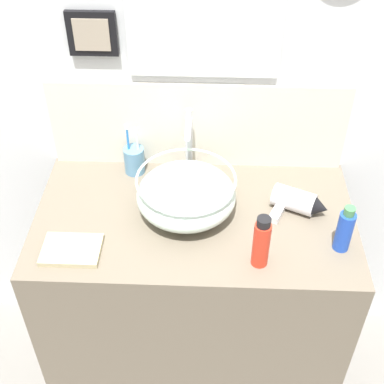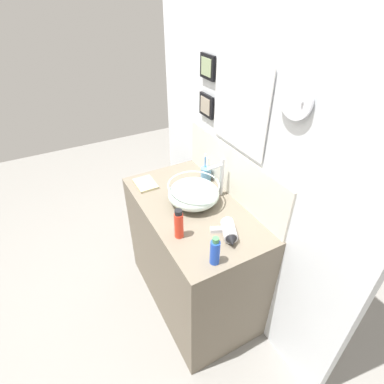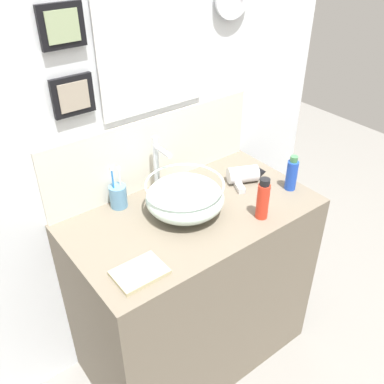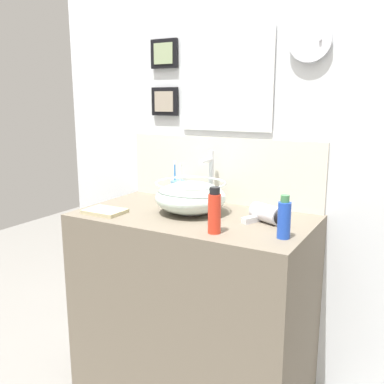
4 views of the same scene
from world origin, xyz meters
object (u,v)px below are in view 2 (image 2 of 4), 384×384
glass_bowl_sink (194,193)px  toothbrush_cup (206,174)px  hand_towel (145,184)px  lotion_bottle (179,224)px  spray_bottle (215,251)px  faucet (220,175)px  hair_drier (229,232)px

glass_bowl_sink → toothbrush_cup: bearing=133.4°
toothbrush_cup → hand_towel: toothbrush_cup is taller
lotion_bottle → spray_bottle: lotion_bottle is taller
glass_bowl_sink → toothbrush_cup: size_ratio=1.60×
lotion_bottle → glass_bowl_sink: bearing=136.7°
hand_towel → spray_bottle: bearing=3.5°
toothbrush_cup → spray_bottle: bearing=-27.3°
spray_bottle → hand_towel: (-0.79, -0.05, -0.06)m
faucet → toothbrush_cup: (-0.19, 0.01, -0.10)m
toothbrush_cup → spray_bottle: (0.65, -0.33, 0.02)m
toothbrush_cup → spray_bottle: 0.73m
glass_bowl_sink → faucet: 0.20m
faucet → toothbrush_cup: bearing=176.1°
toothbrush_cup → spray_bottle: toothbrush_cup is taller
hair_drier → lotion_bottle: size_ratio=1.12×
hair_drier → toothbrush_cup: size_ratio=1.01×
toothbrush_cup → lotion_bottle: toothbrush_cup is taller
hand_towel → hair_drier: bearing=17.0°
lotion_bottle → faucet: bearing=119.3°
glass_bowl_sink → spray_bottle: bearing=-16.5°
toothbrush_cup → lotion_bottle: (0.40, -0.40, 0.03)m
faucet → hand_towel: size_ratio=1.49×
glass_bowl_sink → hair_drier: glass_bowl_sink is taller
spray_bottle → hand_towel: bearing=-176.5°
hair_drier → lotion_bottle: bearing=-120.0°
hair_drier → toothbrush_cup: 0.56m
hair_drier → hand_towel: hair_drier is taller
faucet → lotion_bottle: 0.45m
spray_bottle → hand_towel: size_ratio=0.92×
toothbrush_cup → faucet: bearing=-3.9°
spray_bottle → lotion_bottle: bearing=-164.2°
spray_bottle → hand_towel: 0.79m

